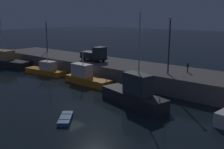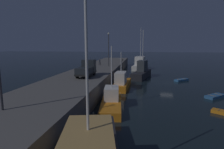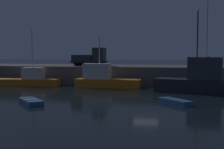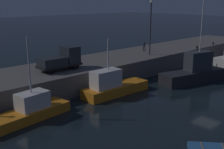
% 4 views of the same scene
% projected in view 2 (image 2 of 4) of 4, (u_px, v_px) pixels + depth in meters
% --- Properties ---
extents(ground_plane, '(320.00, 320.00, 0.00)m').
position_uv_depth(ground_plane, '(167.00, 83.00, 37.71)').
color(ground_plane, black).
extents(pier_quay, '(69.89, 8.87, 2.53)m').
position_uv_depth(pier_quay, '(94.00, 75.00, 39.87)').
color(pier_quay, '#5B5956').
rests_on(pier_quay, ground).
extents(fishing_boat_blue, '(12.65, 5.11, 12.78)m').
position_uv_depth(fishing_boat_blue, '(140.00, 65.00, 58.91)').
color(fishing_boat_blue, silver).
rests_on(fishing_boat_blue, ground).
extents(fishing_boat_white, '(8.43, 2.71, 6.48)m').
position_uv_depth(fishing_boat_white, '(121.00, 82.00, 33.03)').
color(fishing_boat_white, orange).
rests_on(fishing_boat_white, ground).
extents(fishing_boat_orange, '(8.65, 3.33, 7.52)m').
position_uv_depth(fishing_boat_orange, '(111.00, 101.00, 22.95)').
color(fishing_boat_orange, orange).
rests_on(fishing_boat_orange, ground).
extents(fishing_trawler_green, '(9.82, 4.84, 11.02)m').
position_uv_depth(fishing_trawler_green, '(142.00, 72.00, 43.79)').
color(fishing_trawler_green, '#232328').
rests_on(fishing_trawler_green, ground).
extents(dinghy_orange_near, '(3.18, 3.42, 0.44)m').
position_uv_depth(dinghy_orange_near, '(215.00, 96.00, 27.38)').
color(dinghy_orange_near, '#2D6099').
rests_on(dinghy_orange_near, ground).
extents(rowboat_white_mid, '(3.07, 3.35, 0.44)m').
position_uv_depth(rowboat_white_mid, '(181.00, 80.00, 39.95)').
color(rowboat_white_mid, '#2D6099').
rests_on(rowboat_white_mid, ground).
extents(lamp_post_east, '(0.44, 0.44, 7.92)m').
position_uv_depth(lamp_post_east, '(109.00, 47.00, 44.37)').
color(lamp_post_east, '#38383D').
rests_on(lamp_post_east, pier_quay).
extents(utility_truck, '(5.19, 2.20, 2.64)m').
position_uv_depth(utility_truck, '(87.00, 69.00, 30.41)').
color(utility_truck, black).
rests_on(utility_truck, pier_quay).
extents(dockworker, '(0.38, 0.38, 1.56)m').
position_uv_depth(dockworker, '(100.00, 62.00, 47.10)').
color(dockworker, black).
rests_on(dockworker, pier_quay).
extents(bollard_west, '(0.28, 0.28, 0.48)m').
position_uv_depth(bollard_west, '(123.00, 60.00, 60.60)').
color(bollard_west, black).
rests_on(bollard_west, pier_quay).
extents(bollard_central, '(0.28, 0.28, 0.46)m').
position_uv_depth(bollard_central, '(121.00, 62.00, 54.61)').
color(bollard_central, black).
rests_on(bollard_central, pier_quay).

